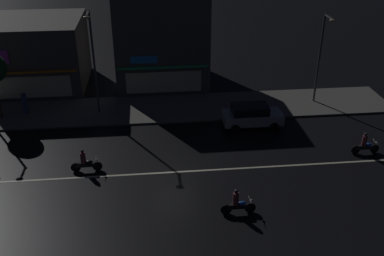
% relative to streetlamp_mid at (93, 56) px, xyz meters
% --- Properties ---
extents(ground_plane, '(140.00, 140.00, 0.00)m').
position_rel_streetlamp_mid_xyz_m(ground_plane, '(5.17, -8.67, -4.72)').
color(ground_plane, black).
extents(lane_divider_stripe, '(34.26, 0.16, 0.01)m').
position_rel_streetlamp_mid_xyz_m(lane_divider_stripe, '(5.17, -8.67, -4.72)').
color(lane_divider_stripe, beige).
rests_on(lane_divider_stripe, ground).
extents(sidewalk_far, '(36.06, 5.11, 0.14)m').
position_rel_streetlamp_mid_xyz_m(sidewalk_far, '(5.17, 0.50, -4.65)').
color(sidewalk_far, '#5B5954').
rests_on(sidewalk_far, ground).
extents(storefront_left_block, '(8.15, 7.94, 5.85)m').
position_rel_streetlamp_mid_xyz_m(storefront_left_block, '(-5.65, 6.94, -1.80)').
color(storefront_left_block, '#56514C').
rests_on(storefront_left_block, ground).
extents(storefront_center_block, '(7.82, 7.30, 8.38)m').
position_rel_streetlamp_mid_xyz_m(storefront_center_block, '(5.17, 6.62, -0.54)').
color(storefront_center_block, '#56514C').
rests_on(storefront_center_block, ground).
extents(streetlamp_mid, '(0.44, 1.64, 7.86)m').
position_rel_streetlamp_mid_xyz_m(streetlamp_mid, '(0.00, 0.00, 0.00)').
color(streetlamp_mid, '#47494C').
rests_on(streetlamp_mid, sidewalk_far).
extents(streetlamp_east, '(0.44, 1.64, 7.11)m').
position_rel_streetlamp_mid_xyz_m(streetlamp_east, '(17.30, 0.37, -0.39)').
color(streetlamp_east, '#47494C').
rests_on(streetlamp_east, sidewalk_far).
extents(pedestrian_on_sidewalk, '(0.40, 0.40, 1.80)m').
position_rel_streetlamp_mid_xyz_m(pedestrian_on_sidewalk, '(-5.61, 0.67, -3.76)').
color(pedestrian_on_sidewalk, '#334766').
rests_on(pedestrian_on_sidewalk, sidewalk_far).
extents(parked_car_near_kerb, '(4.30, 1.98, 1.67)m').
position_rel_streetlamp_mid_xyz_m(parked_car_near_kerb, '(11.27, -3.06, -3.86)').
color(parked_car_near_kerb, '#9EA0A5').
rests_on(parked_car_near_kerb, ground).
extents(motorcycle_lead, '(1.90, 0.60, 1.52)m').
position_rel_streetlamp_mid_xyz_m(motorcycle_lead, '(8.26, -12.96, -4.09)').
color(motorcycle_lead, black).
rests_on(motorcycle_lead, ground).
extents(motorcycle_following, '(1.90, 0.60, 1.52)m').
position_rel_streetlamp_mid_xyz_m(motorcycle_following, '(17.75, -7.69, -4.09)').
color(motorcycle_following, black).
rests_on(motorcycle_following, ground).
extents(motorcycle_trailing_far, '(1.90, 0.60, 1.52)m').
position_rel_streetlamp_mid_xyz_m(motorcycle_trailing_far, '(-0.16, -7.96, -4.09)').
color(motorcycle_trailing_far, black).
rests_on(motorcycle_trailing_far, ground).
extents(traffic_cone, '(0.36, 0.36, 0.55)m').
position_rel_streetlamp_mid_xyz_m(traffic_cone, '(13.49, -2.72, -4.45)').
color(traffic_cone, orange).
rests_on(traffic_cone, ground).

